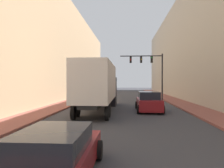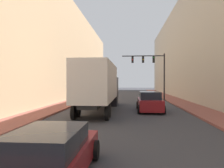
{
  "view_description": "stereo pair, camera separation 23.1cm",
  "coord_description": "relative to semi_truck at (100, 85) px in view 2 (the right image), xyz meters",
  "views": [
    {
      "loc": [
        0.34,
        2.56,
        2.58
      ],
      "look_at": [
        -0.63,
        16.8,
        2.44
      ],
      "focal_mm": 35.0,
      "sensor_mm": 36.0,
      "label": 1
    },
    {
      "loc": [
        0.57,
        2.57,
        2.58
      ],
      "look_at": [
        -0.63,
        16.8,
        2.44
      ],
      "focal_mm": 35.0,
      "sensor_mm": 36.0,
      "label": 2
    }
  ],
  "objects": [
    {
      "name": "sidewalk_left",
      "position": [
        -4.52,
        8.2,
        -2.2
      ],
      "size": [
        2.51,
        80.0,
        0.15
      ],
      "color": "brown",
      "rests_on": "ground"
    },
    {
      "name": "building_left",
      "position": [
        -8.78,
        8.2,
        5.04
      ],
      "size": [
        6.0,
        80.0,
        14.62
      ],
      "color": "tan",
      "rests_on": "ground"
    },
    {
      "name": "suv_car",
      "position": [
        4.36,
        0.07,
        -1.45
      ],
      "size": [
        2.19,
        4.72,
        1.73
      ],
      "color": "maroon",
      "rests_on": "ground"
    },
    {
      "name": "sedan_car",
      "position": [
        0.58,
        -13.67,
        -1.62
      ],
      "size": [
        2.11,
        4.41,
        1.36
      ],
      "color": "maroon",
      "rests_on": "ground"
    },
    {
      "name": "traffic_signal_gantry",
      "position": [
        5.79,
        11.42,
        2.35
      ],
      "size": [
        5.93,
        0.35,
        6.5
      ],
      "color": "black",
      "rests_on": "ground"
    },
    {
      "name": "semi_truck",
      "position": [
        0.0,
        0.0,
        0.0
      ],
      "size": [
        2.56,
        12.05,
        4.08
      ],
      "color": "silver",
      "rests_on": "ground"
    },
    {
      "name": "sidewalk_right",
      "position": [
        8.75,
        8.2,
        -2.2
      ],
      "size": [
        2.51,
        80.0,
        0.15
      ],
      "color": "brown",
      "rests_on": "ground"
    },
    {
      "name": "building_right",
      "position": [
        13.0,
        8.2,
        5.34
      ],
      "size": [
        6.0,
        80.0,
        15.23
      ],
      "color": "#BCB29E",
      "rests_on": "ground"
    }
  ]
}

